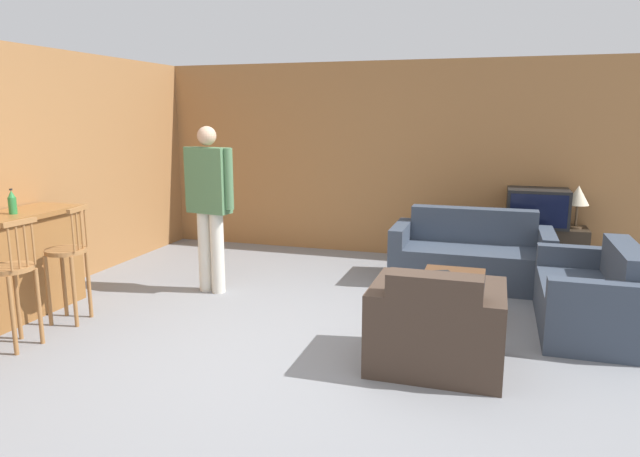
# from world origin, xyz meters

# --- Properties ---
(ground_plane) EXTENTS (24.00, 24.00, 0.00)m
(ground_plane) POSITION_xyz_m (0.00, 0.00, 0.00)
(ground_plane) COLOR gray
(wall_back) EXTENTS (9.40, 0.08, 2.60)m
(wall_back) POSITION_xyz_m (0.00, 3.58, 1.30)
(wall_back) COLOR #9E6B3D
(wall_back) RESTS_ON ground_plane
(wall_left) EXTENTS (0.08, 8.58, 2.60)m
(wall_left) POSITION_xyz_m (-3.21, 1.29, 1.30)
(wall_left) COLOR #9E6B3D
(wall_left) RESTS_ON ground_plane
(bar_chair_mid) EXTENTS (0.40, 0.40, 1.09)m
(bar_chair_mid) POSITION_xyz_m (-2.28, -0.58, 0.58)
(bar_chair_mid) COLOR #996638
(bar_chair_mid) RESTS_ON ground_plane
(bar_chair_far) EXTENTS (0.42, 0.42, 1.09)m
(bar_chair_far) POSITION_xyz_m (-2.28, 0.05, 0.58)
(bar_chair_far) COLOR #996638
(bar_chair_far) RESTS_ON ground_plane
(couch_far) EXTENTS (1.75, 0.86, 0.83)m
(couch_far) POSITION_xyz_m (1.21, 2.45, 0.30)
(couch_far) COLOR #384251
(couch_far) RESTS_ON ground_plane
(armchair_near) EXTENTS (0.99, 0.82, 0.81)m
(armchair_near) POSITION_xyz_m (1.06, 0.06, 0.30)
(armchair_near) COLOR #423328
(armchair_near) RESTS_ON ground_plane
(loveseat_right) EXTENTS (0.79, 1.41, 0.79)m
(loveseat_right) POSITION_xyz_m (2.31, 1.22, 0.30)
(loveseat_right) COLOR #384251
(loveseat_right) RESTS_ON ground_plane
(coffee_table) EXTENTS (0.58, 0.88, 0.38)m
(coffee_table) POSITION_xyz_m (1.10, 1.23, 0.32)
(coffee_table) COLOR brown
(coffee_table) RESTS_ON ground_plane
(tv_unit) EXTENTS (1.20, 0.46, 0.55)m
(tv_unit) POSITION_xyz_m (1.94, 3.26, 0.28)
(tv_unit) COLOR #2D2319
(tv_unit) RESTS_ON ground_plane
(tv) EXTENTS (0.72, 0.52, 0.46)m
(tv) POSITION_xyz_m (1.94, 3.26, 0.78)
(tv) COLOR black
(tv) RESTS_ON tv_unit
(bottle) EXTENTS (0.07, 0.07, 0.24)m
(bottle) POSITION_xyz_m (-2.83, 0.03, 1.10)
(bottle) COLOR #2D7F3D
(bottle) RESTS_ON bar_counter
(book_on_table) EXTENTS (0.21, 0.21, 0.03)m
(book_on_table) POSITION_xyz_m (1.00, 1.30, 0.40)
(book_on_table) COLOR black
(book_on_table) RESTS_ON coffee_table
(table_lamp) EXTENTS (0.26, 0.26, 0.52)m
(table_lamp) POSITION_xyz_m (2.39, 3.26, 0.94)
(table_lamp) COLOR brown
(table_lamp) RESTS_ON tv_unit
(person_by_window) EXTENTS (0.61, 0.26, 1.79)m
(person_by_window) POSITION_xyz_m (-1.47, 1.27, 1.01)
(person_by_window) COLOR silver
(person_by_window) RESTS_ON ground_plane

